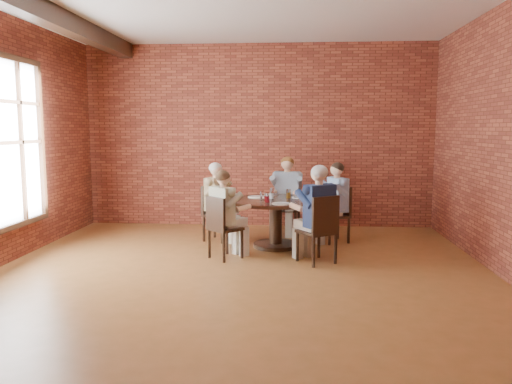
# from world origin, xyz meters

# --- Properties ---
(floor) EXTENTS (7.00, 7.00, 0.00)m
(floor) POSITION_xyz_m (0.00, 0.00, 0.00)
(floor) COLOR #975D2E
(floor) RESTS_ON ground
(wall_back) EXTENTS (7.00, 0.00, 7.00)m
(wall_back) POSITION_xyz_m (0.00, 3.50, 1.70)
(wall_back) COLOR brown
(wall_back) RESTS_ON ground
(wall_front) EXTENTS (7.00, 0.00, 7.00)m
(wall_front) POSITION_xyz_m (0.00, -3.50, 1.70)
(wall_front) COLOR brown
(wall_front) RESTS_ON ground
(ceiling_beam) EXTENTS (0.22, 6.90, 0.26)m
(ceiling_beam) POSITION_xyz_m (-2.45, 0.00, 3.27)
(ceiling_beam) COLOR black
(ceiling_beam) RESTS_ON ceiling
(dining_table) EXTENTS (1.39, 1.39, 0.75)m
(dining_table) POSITION_xyz_m (0.40, 1.75, 0.53)
(dining_table) COLOR black
(dining_table) RESTS_ON floor
(chair_a) EXTENTS (0.54, 0.54, 0.92)m
(chair_a) POSITION_xyz_m (1.41, 2.20, 0.50)
(chair_a) COLOR black
(chair_a) RESTS_ON floor
(diner_a) EXTENTS (0.77, 0.72, 1.29)m
(diner_a) POSITION_xyz_m (1.34, 2.17, 0.65)
(diner_a) COLOR #4475B2
(diner_a) RESTS_ON floor
(chair_b) EXTENTS (0.50, 0.50, 0.95)m
(chair_b) POSITION_xyz_m (0.57, 2.85, 0.51)
(chair_b) COLOR black
(chair_b) RESTS_ON floor
(diner_b) EXTENTS (0.63, 0.74, 1.35)m
(diner_b) POSITION_xyz_m (0.56, 2.76, 0.67)
(diner_b) COLOR gray
(diner_b) RESTS_ON floor
(chair_c) EXTENTS (0.52, 0.52, 0.91)m
(chair_c) POSITION_xyz_m (-0.64, 2.17, 0.50)
(chair_c) COLOR black
(chair_c) RESTS_ON floor
(diner_c) EXTENTS (0.76, 0.69, 1.28)m
(diner_c) POSITION_xyz_m (-0.56, 2.14, 0.64)
(diner_c) COLOR brown
(diner_c) RESTS_ON floor
(chair_d) EXTENTS (0.55, 0.55, 0.90)m
(chair_d) POSITION_xyz_m (-0.34, 0.96, 0.49)
(chair_d) COLOR black
(chair_d) RESTS_ON floor
(diner_d) EXTENTS (0.76, 0.76, 1.26)m
(diner_d) POSITION_xyz_m (-0.29, 1.01, 0.63)
(diner_d) COLOR beige
(diner_d) RESTS_ON floor
(chair_e) EXTENTS (0.60, 0.60, 0.95)m
(chair_e) POSITION_xyz_m (1.04, 0.81, 0.51)
(chair_e) COLOR black
(chair_e) RESTS_ON floor
(diner_e) EXTENTS (0.82, 0.85, 1.35)m
(diner_e) POSITION_xyz_m (0.99, 0.88, 0.67)
(diner_e) COLOR #1A2749
(diner_e) RESTS_ON floor
(plate_a) EXTENTS (0.26, 0.26, 0.01)m
(plate_a) POSITION_xyz_m (0.77, 1.96, 0.76)
(plate_a) COLOR white
(plate_a) RESTS_ON dining_table
(plate_b) EXTENTS (0.26, 0.26, 0.01)m
(plate_b) POSITION_xyz_m (0.29, 2.26, 0.76)
(plate_b) COLOR white
(plate_b) RESTS_ON dining_table
(plate_c) EXTENTS (0.26, 0.26, 0.01)m
(plate_c) POSITION_xyz_m (0.08, 1.97, 0.76)
(plate_c) COLOR white
(plate_c) RESTS_ON dining_table
(plate_d) EXTENTS (0.26, 0.26, 0.01)m
(plate_d) POSITION_xyz_m (0.49, 1.27, 0.76)
(plate_d) COLOR white
(plate_d) RESTS_ON dining_table
(glass_a) EXTENTS (0.07, 0.07, 0.14)m
(glass_a) POSITION_xyz_m (0.72, 1.77, 0.82)
(glass_a) COLOR white
(glass_a) RESTS_ON dining_table
(glass_b) EXTENTS (0.07, 0.07, 0.14)m
(glass_b) POSITION_xyz_m (0.60, 1.93, 0.82)
(glass_b) COLOR white
(glass_b) RESTS_ON dining_table
(glass_c) EXTENTS (0.07, 0.07, 0.14)m
(glass_c) POSITION_xyz_m (0.33, 2.07, 0.82)
(glass_c) COLOR white
(glass_c) RESTS_ON dining_table
(glass_d) EXTENTS (0.07, 0.07, 0.14)m
(glass_d) POSITION_xyz_m (0.33, 1.83, 0.82)
(glass_d) COLOR white
(glass_d) RESTS_ON dining_table
(glass_e) EXTENTS (0.07, 0.07, 0.14)m
(glass_e) POSITION_xyz_m (0.20, 1.62, 0.82)
(glass_e) COLOR white
(glass_e) RESTS_ON dining_table
(glass_f) EXTENTS (0.07, 0.07, 0.14)m
(glass_f) POSITION_xyz_m (0.28, 1.45, 0.82)
(glass_f) COLOR white
(glass_f) RESTS_ON dining_table
(smartphone) EXTENTS (0.10, 0.16, 0.01)m
(smartphone) POSITION_xyz_m (0.94, 1.57, 0.75)
(smartphone) COLOR black
(smartphone) RESTS_ON dining_table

